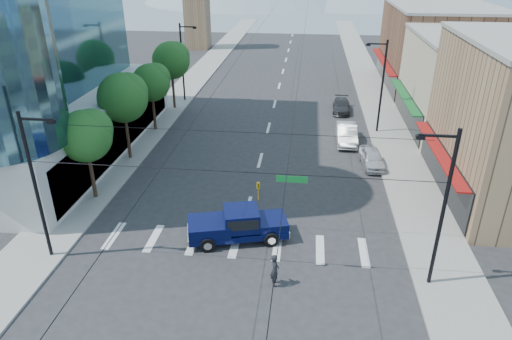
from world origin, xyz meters
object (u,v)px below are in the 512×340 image
object	(u,v)px
pedestrian	(275,270)
parked_car_far	(341,106)
pickup_truck	(237,224)
parked_car_near	(372,158)
parked_car_mid	(347,134)

from	to	relation	value
pedestrian	parked_car_far	bearing A→B (deg)	-25.51
pickup_truck	parked_car_far	xyz separation A→B (m)	(7.74, 26.00, -0.42)
parked_car_near	pickup_truck	bearing A→B (deg)	-133.69
pedestrian	pickup_truck	bearing A→B (deg)	17.27
pickup_truck	parked_car_mid	distance (m)	18.65
pedestrian	parked_car_far	world-z (taller)	pedestrian
pedestrian	parked_car_near	xyz separation A→B (m)	(6.90, 15.94, -0.24)
pickup_truck	parked_car_near	world-z (taller)	pickup_truck
parked_car_near	parked_car_mid	world-z (taller)	parked_car_mid
pedestrian	parked_car_far	distance (m)	30.48
parked_car_far	parked_car_near	bearing A→B (deg)	-80.55
pickup_truck	parked_car_far	size ratio (longest dim) A/B	1.42
pedestrian	parked_car_mid	size ratio (longest dim) A/B	0.37
pickup_truck	parked_car_far	distance (m)	27.14
parked_car_mid	parked_car_far	size ratio (longest dim) A/B	1.12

